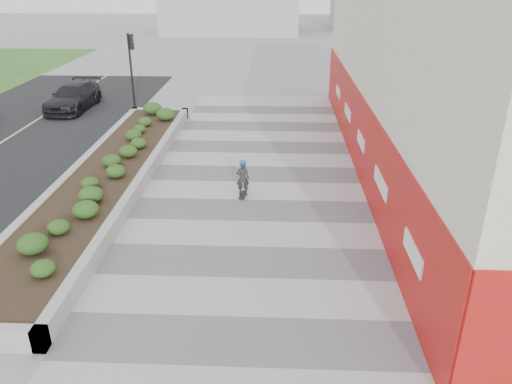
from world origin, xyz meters
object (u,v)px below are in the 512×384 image
skateboarder (243,178)px  car_dark (73,97)px  traffic_signal_near (132,61)px  planter (108,173)px

skateboarder → car_dark: car_dark is taller
traffic_signal_near → skateboarder: (6.84, -11.41, -2.05)m
planter → car_dark: bearing=116.7°
planter → skateboarder: bearing=-10.1°
traffic_signal_near → car_dark: traffic_signal_near is taller
planter → skateboarder: size_ratio=12.93×
car_dark → skateboarder: bearing=-46.3°
car_dark → traffic_signal_near: bearing=0.7°
planter → traffic_signal_near: size_ratio=4.29×
planter → traffic_signal_near: traffic_signal_near is taller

